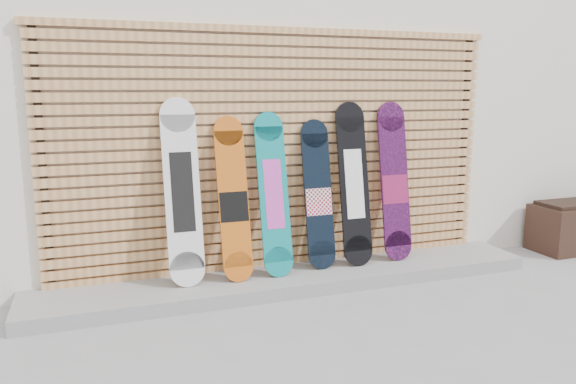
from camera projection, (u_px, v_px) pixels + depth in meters
name	position (u px, v px, depth m)	size (l,w,h in m)	color
ground	(339.00, 310.00, 4.51)	(80.00, 80.00, 0.00)	gray
building	(265.00, 85.00, 7.59)	(12.00, 5.00, 3.60)	white
concrete_step	(292.00, 279.00, 5.08)	(4.60, 0.70, 0.12)	gray
slat_wall	(281.00, 149.00, 5.14)	(4.26, 0.08, 2.29)	tan
snowboard_0	(182.00, 192.00, 4.70)	(0.30, 0.33, 1.57)	white
snowboard_1	(233.00, 200.00, 4.85)	(0.26, 0.36, 1.41)	#D06016
snowboard_2	(273.00, 194.00, 4.97)	(0.27, 0.35, 1.44)	#0E8388
snowboard_3	(318.00, 195.00, 5.16)	(0.27, 0.29, 1.36)	black
snowboard_4	(354.00, 184.00, 5.25)	(0.29, 0.32, 1.52)	black
snowboard_5	(395.00, 182.00, 5.41)	(0.29, 0.29, 1.52)	black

